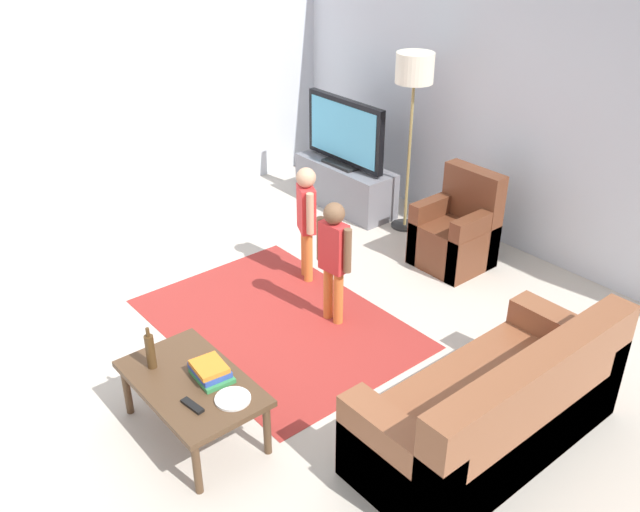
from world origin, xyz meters
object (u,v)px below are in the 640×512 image
at_px(tv, 345,133).
at_px(armchair, 458,234).
at_px(child_center, 334,252).
at_px(floor_lamp, 414,78).
at_px(couch, 498,413).
at_px(tv_remote, 192,406).
at_px(coffee_table, 192,387).
at_px(bottle, 150,351).
at_px(plate, 233,399).
at_px(child_near_tv, 306,214).
at_px(tv_stand, 345,186).
at_px(book_stack, 210,371).

xyz_separation_m(tv, armchair, (1.61, -0.02, -0.55)).
bearing_deg(child_center, floor_lamp, 116.21).
height_order(tv, floor_lamp, floor_lamp).
bearing_deg(floor_lamp, couch, -35.84).
distance_m(tv, tv_remote, 3.92).
xyz_separation_m(armchair, coffee_table, (0.42, -3.05, 0.07)).
relative_size(bottle, plate, 1.37).
distance_m(floor_lamp, child_near_tv, 1.71).
bearing_deg(tv_stand, plate, -51.90).
relative_size(couch, book_stack, 6.10).
distance_m(armchair, coffee_table, 3.08).
bearing_deg(coffee_table, tv_stand, 123.23).
xyz_separation_m(tv_stand, couch, (3.36, -1.72, 0.05)).
relative_size(tv_stand, child_near_tv, 1.13).
height_order(tv_stand, child_near_tv, child_near_tv).
height_order(bottle, tv_remote, bottle).
bearing_deg(tv_remote, book_stack, 118.61).
relative_size(armchair, plate, 4.09).
bearing_deg(bottle, tv, 118.68).
bearing_deg(tv_stand, tv_remote, -55.04).
height_order(child_near_tv, child_center, child_near_tv).
height_order(armchair, floor_lamp, floor_lamp).
bearing_deg(child_near_tv, couch, -10.15).
bearing_deg(tv_stand, armchair, -1.40).
relative_size(child_center, book_stack, 3.55).
bearing_deg(tv_stand, child_center, -44.04).
xyz_separation_m(coffee_table, tv_remote, (0.22, -0.12, 0.06)).
xyz_separation_m(couch, floor_lamp, (-2.59, 1.87, 1.25)).
bearing_deg(armchair, child_center, -90.12).
xyz_separation_m(child_near_tv, tv_remote, (1.31, -1.92, -0.21)).
relative_size(tv_stand, coffee_table, 1.20).
xyz_separation_m(tv_stand, book_stack, (2.07, -2.97, 0.22)).
bearing_deg(floor_lamp, tv_stand, -168.78).
distance_m(child_near_tv, child_center, 0.72).
relative_size(book_stack, tv_remote, 1.74).
bearing_deg(tv_remote, floor_lamp, 106.13).
xyz_separation_m(child_center, bottle, (0.14, -1.66, -0.08)).
distance_m(tv, couch, 3.81).
height_order(floor_lamp, book_stack, floor_lamp).
relative_size(child_center, plate, 4.76).
xyz_separation_m(tv, tv_remote, (2.24, -3.19, -0.42)).
relative_size(floor_lamp, plate, 8.09).
xyz_separation_m(tv, child_near_tv, (0.93, -1.27, -0.21)).
distance_m(floor_lamp, book_stack, 3.55).
bearing_deg(plate, couch, 51.26).
distance_m(child_center, book_stack, 1.50).
xyz_separation_m(bottle, plate, (0.60, 0.22, -0.12)).
relative_size(tv_stand, tv, 1.09).
bearing_deg(coffee_table, floor_lamp, 111.21).
relative_size(floor_lamp, child_near_tv, 1.68).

